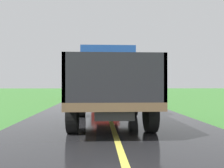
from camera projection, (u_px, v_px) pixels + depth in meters
banana_truck_near at (108, 82)px, 9.02m from camera, size 2.38×5.82×2.80m
banana_truck_far at (104, 84)px, 23.46m from camera, size 2.38×5.81×2.80m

